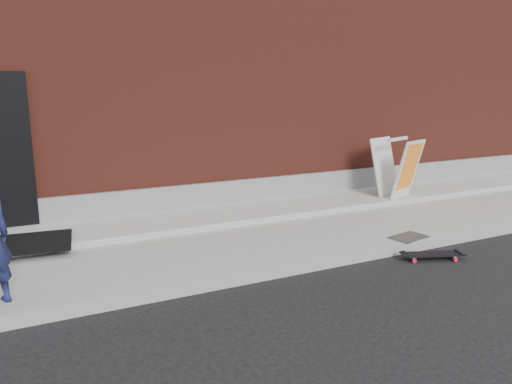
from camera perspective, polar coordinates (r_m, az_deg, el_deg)
ground at (r=6.06m, az=-1.24°, el=-10.57°), size 80.00×80.00×0.00m
sidewalk at (r=7.33m, az=-6.24°, el=-5.87°), size 20.00×3.00×0.15m
apron at (r=8.11m, az=-8.45°, el=-3.21°), size 20.00×1.20×0.10m
building at (r=12.28m, az=-15.61°, el=12.57°), size 20.00×8.10×5.00m
skateboard at (r=7.24m, az=19.51°, el=-6.76°), size 0.85×0.50×0.09m
pizza_sign at (r=9.77m, az=15.84°, el=2.75°), size 0.89×0.96×1.11m
doormat at (r=7.36m, az=-24.81°, el=-5.33°), size 1.25×1.06×0.03m
utility_plate at (r=7.63m, az=17.03°, el=-4.96°), size 0.59×0.44×0.02m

